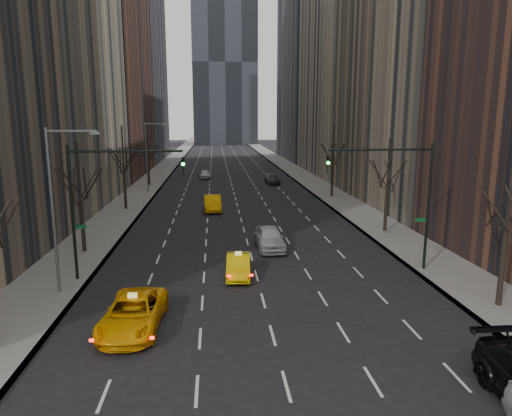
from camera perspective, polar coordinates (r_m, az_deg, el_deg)
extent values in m
plane|color=black|center=(17.89, 3.82, -21.32)|extent=(400.00, 400.00, 0.00)
cube|color=slate|center=(86.00, -11.73, 4.51)|extent=(4.50, 320.00, 0.15)
cube|color=slate|center=(86.70, 4.63, 4.75)|extent=(4.50, 320.00, 0.15)
cube|color=brown|center=(84.04, -19.31, 18.99)|extent=(14.00, 28.00, 44.00)
cube|color=#5C5C61|center=(114.37, -15.76, 20.97)|extent=(14.00, 30.00, 60.00)
cube|color=tan|center=(83.90, 12.37, 21.43)|extent=(14.00, 28.00, 50.00)
cube|color=#5C5C61|center=(114.16, 7.49, 20.79)|extent=(14.00, 30.00, 58.00)
cylinder|color=black|center=(21.55, -28.95, -2.17)|extent=(1.74, 0.72, 2.52)
cylinder|color=black|center=(35.10, -20.83, -2.24)|extent=(0.28, 0.28, 3.57)
cylinder|color=black|center=(34.46, -21.27, 4.11)|extent=(0.16, 0.16, 4.25)
cylinder|color=black|center=(35.34, -20.57, 2.84)|extent=(0.42, 1.80, 2.52)
cylinder|color=black|center=(34.64, -19.75, 2.74)|extent=(1.74, 0.72, 2.52)
cylinder|color=black|center=(33.87, -20.35, 2.53)|extent=(1.46, 1.25, 2.52)
cylinder|color=black|center=(33.81, -21.80, 2.41)|extent=(0.42, 1.80, 2.52)
cylinder|color=black|center=(34.53, -22.59, 2.52)|extent=(1.74, 0.72, 2.52)
cylinder|color=black|center=(35.29, -21.96, 2.73)|extent=(1.46, 1.25, 2.52)
cylinder|color=black|center=(50.38, -16.05, 2.16)|extent=(0.28, 0.28, 3.99)
cylinder|color=black|center=(49.92, -16.32, 7.12)|extent=(0.16, 0.16, 4.75)
cylinder|color=black|center=(50.81, -15.90, 5.91)|extent=(0.42, 1.80, 2.52)
cylinder|color=black|center=(50.15, -15.28, 5.88)|extent=(1.74, 0.72, 2.52)
cylinder|color=black|center=(49.34, -15.61, 5.78)|extent=(1.46, 1.25, 2.52)
cylinder|color=black|center=(49.21, -16.61, 5.71)|extent=(0.42, 1.80, 2.52)
cylinder|color=black|center=(49.88, -17.23, 5.74)|extent=(1.74, 0.72, 2.52)
cylinder|color=black|center=(50.68, -16.87, 5.84)|extent=(1.46, 1.25, 2.52)
cylinder|color=black|center=(68.03, -13.25, 4.25)|extent=(0.28, 0.28, 3.36)
cylinder|color=black|center=(67.71, -13.39, 7.34)|extent=(0.16, 0.16, 4.00)
cylinder|color=black|center=(68.57, -13.14, 6.75)|extent=(0.42, 1.80, 2.52)
cylinder|color=black|center=(67.94, -12.65, 6.73)|extent=(1.74, 0.72, 2.52)
cylinder|color=black|center=(67.12, -12.87, 6.67)|extent=(1.46, 1.25, 2.52)
cylinder|color=black|center=(66.94, -13.59, 6.63)|extent=(0.42, 1.80, 2.52)
cylinder|color=black|center=(67.59, -14.08, 6.64)|extent=(1.74, 0.72, 2.52)
cylinder|color=black|center=(68.40, -13.85, 6.70)|extent=(1.46, 1.25, 2.52)
cylinder|color=black|center=(26.52, 28.38, -6.81)|extent=(0.28, 0.28, 3.78)
cylinder|color=black|center=(25.65, 29.22, 2.05)|extent=(0.16, 0.16, 4.50)
cylinder|color=black|center=(26.58, 28.27, 0.17)|extent=(0.42, 1.80, 2.52)
cylinder|color=black|center=(25.12, 27.85, -0.35)|extent=(1.74, 0.72, 2.52)
cylinder|color=black|center=(25.90, 27.13, 0.02)|extent=(1.46, 1.25, 2.52)
cylinder|color=black|center=(40.38, 15.91, -0.26)|extent=(0.28, 0.28, 3.57)
cylinder|color=black|center=(39.82, 16.21, 5.26)|extent=(0.16, 0.16, 4.25)
cylinder|color=black|center=(40.75, 15.91, 4.13)|extent=(0.42, 1.80, 2.52)
cylinder|color=black|center=(40.49, 17.06, 4.03)|extent=(1.74, 0.72, 2.52)
cylinder|color=black|center=(39.65, 17.31, 3.87)|extent=(1.46, 1.25, 2.52)
cylinder|color=black|center=(39.08, 16.38, 3.82)|extent=(0.42, 1.80, 2.52)
cylinder|color=black|center=(39.35, 15.19, 3.94)|extent=(1.74, 0.72, 2.52)
cylinder|color=black|center=(40.20, 14.98, 4.09)|extent=(1.46, 1.25, 2.52)
cylinder|color=black|center=(57.27, 9.50, 3.47)|extent=(0.28, 0.28, 3.99)
cylinder|color=black|center=(56.87, 9.64, 7.84)|extent=(0.16, 0.16, 4.75)
cylinder|color=black|center=(57.80, 9.54, 6.75)|extent=(0.42, 1.80, 2.52)
cylinder|color=black|center=(57.43, 10.32, 6.70)|extent=(1.74, 0.72, 2.52)
cylinder|color=black|center=(56.58, 10.40, 6.63)|extent=(1.46, 1.25, 2.52)
cylinder|color=black|center=(56.09, 9.68, 6.62)|extent=(0.42, 1.80, 2.52)
cylinder|color=black|center=(56.46, 8.88, 6.67)|extent=(1.74, 0.72, 2.52)
cylinder|color=black|center=(57.31, 8.82, 6.74)|extent=(1.46, 1.25, 2.52)
cylinder|color=black|center=(28.69, -21.97, -0.65)|extent=(0.18, 0.18, 8.00)
cylinder|color=black|center=(27.45, -15.97, 6.83)|extent=(6.50, 0.14, 0.14)
imported|color=black|center=(27.11, -9.08, 5.16)|extent=(0.18, 0.22, 1.10)
sphere|color=#0CFF33|center=(26.92, -9.11, 5.44)|extent=(0.20, 0.20, 0.20)
cube|color=#0C5926|center=(28.74, -21.09, -2.20)|extent=(0.70, 0.04, 0.22)
cylinder|color=black|center=(30.49, 20.70, 0.10)|extent=(0.18, 0.18, 8.00)
cylinder|color=black|center=(28.77, 15.31, 7.04)|extent=(6.50, 0.14, 0.14)
imported|color=black|center=(27.88, 8.92, 5.33)|extent=(0.18, 0.22, 1.10)
sphere|color=#0CFF33|center=(27.69, 9.02, 5.60)|extent=(0.20, 0.20, 0.20)
cube|color=#0C5926|center=(30.47, 19.92, -1.39)|extent=(0.70, 0.04, 0.22)
cylinder|color=slate|center=(26.85, -24.07, -0.48)|extent=(0.16, 0.16, 9.00)
cylinder|color=slate|center=(26.00, -22.08, 8.89)|extent=(2.60, 0.14, 0.14)
cube|color=slate|center=(25.69, -19.47, 8.83)|extent=(0.50, 0.22, 0.15)
cylinder|color=slate|center=(60.74, -13.52, 6.12)|extent=(0.16, 0.16, 9.00)
cylinder|color=slate|center=(60.37, -12.47, 10.23)|extent=(2.60, 0.14, 0.14)
cube|color=slate|center=(60.24, -11.31, 10.18)|extent=(0.50, 0.22, 0.15)
imported|color=#FFB005|center=(22.33, -15.10, -12.58)|extent=(2.83, 5.61, 1.52)
imported|color=yellow|center=(28.40, -2.22, -7.20)|extent=(1.67, 4.18, 1.35)
imported|color=#AFB1B8|center=(34.18, 1.73, -3.74)|extent=(2.12, 4.99, 1.68)
imported|color=#FEA605|center=(48.49, -5.45, 0.62)|extent=(1.89, 5.01, 1.63)
imported|color=#2D2E32|center=(68.49, 2.04, 3.62)|extent=(2.08, 4.84, 1.39)
imported|color=silver|center=(74.92, -6.42, 4.22)|extent=(1.93, 4.32, 1.44)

